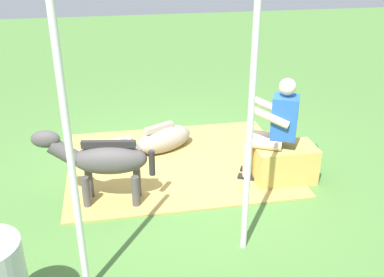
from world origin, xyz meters
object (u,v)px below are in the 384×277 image
(pony_standing, at_px, (102,160))
(tent_pole_left, at_px, (250,134))
(person_seated, at_px, (274,126))
(pony_lying, at_px, (159,140))
(hay_bale, at_px, (284,164))
(soda_bottle, at_px, (315,153))
(tent_pole_right, at_px, (72,167))

(pony_standing, relative_size, tent_pole_left, 0.54)
(pony_standing, height_order, tent_pole_left, tent_pole_left)
(person_seated, xyz_separation_m, pony_lying, (1.31, -1.01, -0.55))
(hay_bale, height_order, pony_lying, hay_bale)
(person_seated, height_order, soda_bottle, person_seated)
(pony_lying, bearing_deg, pony_standing, 56.90)
(soda_bottle, distance_m, tent_pole_right, 3.73)
(tent_pole_left, bearing_deg, pony_lying, -75.22)
(person_seated, relative_size, tent_pole_left, 0.54)
(soda_bottle, relative_size, tent_pole_right, 0.11)
(pony_lying, bearing_deg, hay_bale, 144.14)
(tent_pole_left, bearing_deg, tent_pole_right, 12.13)
(tent_pole_left, bearing_deg, hay_bale, -126.35)
(pony_lying, height_order, soda_bottle, pony_lying)
(pony_lying, height_order, tent_pole_left, tent_pole_left)
(hay_bale, distance_m, tent_pole_right, 3.01)
(pony_lying, relative_size, tent_pole_left, 0.52)
(person_seated, relative_size, pony_lying, 1.03)
(tent_pole_left, distance_m, tent_pole_right, 1.56)
(tent_pole_left, bearing_deg, soda_bottle, -133.23)
(tent_pole_left, relative_size, tent_pole_right, 1.00)
(hay_bale, relative_size, tent_pole_left, 0.31)
(person_seated, distance_m, pony_lying, 1.74)
(hay_bale, height_order, tent_pole_left, tent_pole_left)
(hay_bale, bearing_deg, pony_lying, -35.86)
(hay_bale, distance_m, pony_lying, 1.81)
(person_seated, distance_m, tent_pole_left, 1.51)
(soda_bottle, bearing_deg, pony_standing, 10.13)
(tent_pole_right, bearing_deg, hay_bale, -147.78)
(hay_bale, xyz_separation_m, tent_pole_left, (0.87, 1.18, 1.01))
(soda_bottle, bearing_deg, tent_pole_right, 32.33)
(person_seated, height_order, pony_lying, person_seated)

